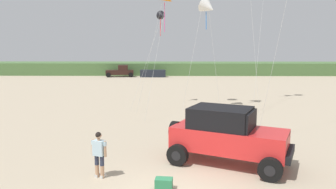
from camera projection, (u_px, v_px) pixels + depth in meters
dune_ridge at (166, 68)px, 59.63m from camera, size 90.00×9.83×2.16m
jeep at (227, 134)px, 12.41m from camera, size 5.00×3.98×2.26m
person_watching at (99, 152)px, 11.07m from camera, size 0.59×0.41×1.67m
cooler_box at (164, 184)px, 10.20m from camera, size 0.59×0.41×0.38m
distant_pickup at (121, 71)px, 53.10m from camera, size 4.80×2.90×1.98m
distant_sedan at (153, 73)px, 52.74m from camera, size 4.20×1.71×1.20m
kite_yellow_diamond at (162, 16)px, 25.18m from camera, size 2.86×3.51×7.68m
kite_black_sled at (208, 7)px, 22.83m from camera, size 1.63×1.93×8.41m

